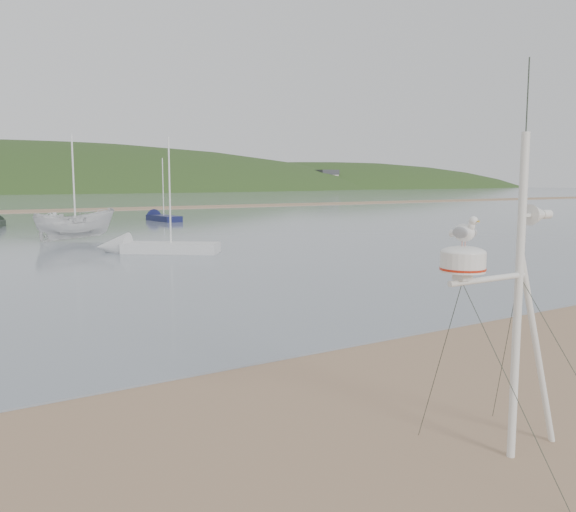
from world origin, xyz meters
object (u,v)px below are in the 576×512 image
mast_rig (515,367)px  sailboat_blue_far (157,217)px  boat_white (74,200)px  sailboat_white_near (141,247)px

mast_rig → sailboat_blue_far: (13.31, 48.22, -0.93)m
boat_white → sailboat_white_near: 8.63m
boat_white → sailboat_blue_far: sailboat_blue_far is taller
sailboat_white_near → sailboat_blue_far: (9.71, 23.60, 0.00)m
mast_rig → sailboat_white_near: sailboat_white_near is taller
sailboat_white_near → boat_white: bearing=98.0°
mast_rig → sailboat_white_near: bearing=81.7°
mast_rig → boat_white: bearing=85.8°
mast_rig → sailboat_blue_far: size_ratio=0.84×
sailboat_blue_far → sailboat_white_near: bearing=-112.4°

